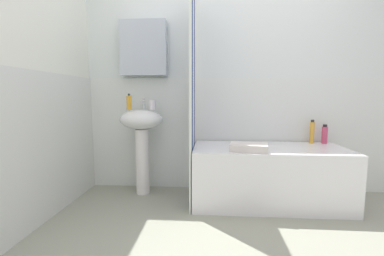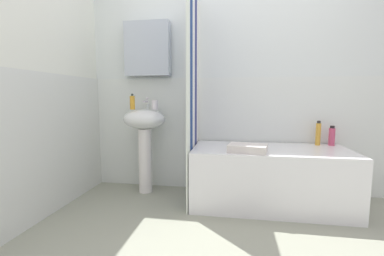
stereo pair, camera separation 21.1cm
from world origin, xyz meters
name	(u,v)px [view 2 (the right image)]	position (x,y,z in m)	size (l,w,h in m)	color
wall_back_tiled	(230,83)	(-0.06, 1.26, 1.14)	(3.60, 0.18, 2.40)	silver
wall_left_tiled	(36,82)	(-1.57, 0.34, 1.12)	(0.07, 1.81, 2.40)	silver
sink	(145,132)	(-0.92, 1.03, 0.64)	(0.44, 0.34, 0.87)	white
faucet	(147,103)	(-0.92, 1.11, 0.93)	(0.03, 0.12, 0.12)	silver
soap_dispenser	(133,102)	(-1.04, 1.01, 0.94)	(0.05, 0.05, 0.16)	gold
toothbrush_cup	(155,105)	(-0.81, 1.04, 0.92)	(0.06, 0.06, 0.10)	white
bathtub	(270,177)	(0.33, 0.89, 0.27)	(1.40, 0.67, 0.53)	white
shower_curtain	(193,97)	(-0.39, 0.89, 1.00)	(0.01, 0.67, 2.00)	white
conditioner_bottle	(332,136)	(0.93, 1.14, 0.62)	(0.06, 0.06, 0.19)	#CB476A
lotion_bottle	(318,134)	(0.80, 1.13, 0.65)	(0.05, 0.05, 0.24)	gold
towel_folded	(248,148)	(0.11, 0.70, 0.57)	(0.32, 0.22, 0.06)	silver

